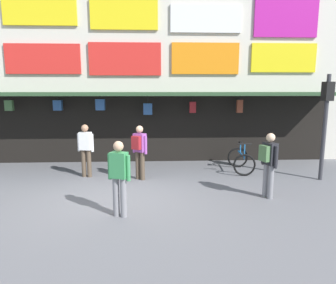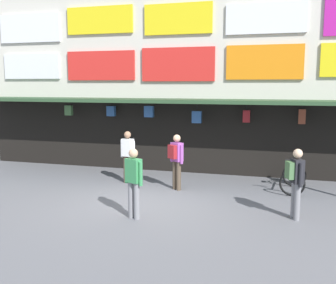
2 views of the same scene
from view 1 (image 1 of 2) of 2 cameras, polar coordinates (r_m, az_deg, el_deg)
ground_plane at (r=8.13m, az=-9.96°, el=-10.17°), size 80.00×80.00×0.00m
shopfront at (r=12.24m, az=-7.77°, el=15.41°), size 18.00×2.60×8.00m
traffic_light_far at (r=10.27m, az=27.46°, el=5.28°), size 0.32×0.35×3.20m
bicycle_parked at (r=10.61m, az=13.51°, el=-3.32°), size 0.81×1.21×1.05m
pedestrian_in_black at (r=9.31m, az=-5.39°, el=-1.20°), size 0.48×0.47×1.68m
pedestrian_in_blue at (r=6.67m, az=-9.13°, el=-6.05°), size 0.50×0.34×1.68m
pedestrian_in_green at (r=8.12m, az=18.32°, el=-3.30°), size 0.44×0.50×1.68m
pedestrian_in_yellow at (r=9.92m, az=-15.16°, el=-1.03°), size 0.52×0.29×1.68m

